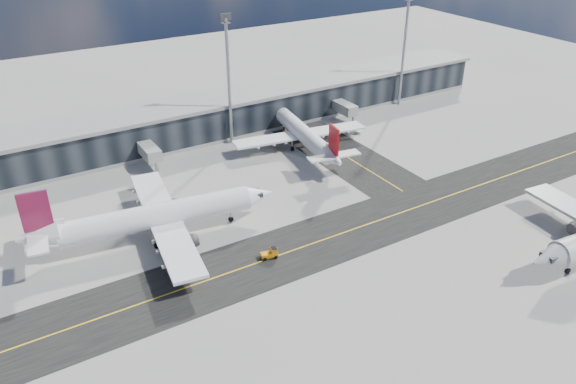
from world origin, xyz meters
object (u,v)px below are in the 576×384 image
airliner_redtail (303,133)px  service_van (352,130)px  airliner_af (154,217)px  baggage_tug (271,253)px

airliner_redtail → service_van: size_ratio=7.43×
airliner_redtail → service_van: bearing=14.8°
airliner_af → service_van: airliner_af is taller
service_van → airliner_af: bearing=160.2°
baggage_tug → airliner_redtail: bearing=154.4°
baggage_tug → service_van: 54.24m
service_van → airliner_redtail: bearing=146.9°
airliner_af → baggage_tug: bearing=50.4°
airliner_redtail → baggage_tug: airliner_redtail is taller
baggage_tug → service_van: bearing=143.2°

